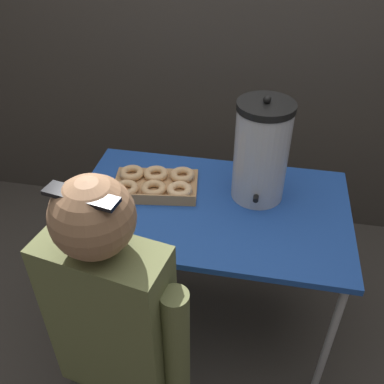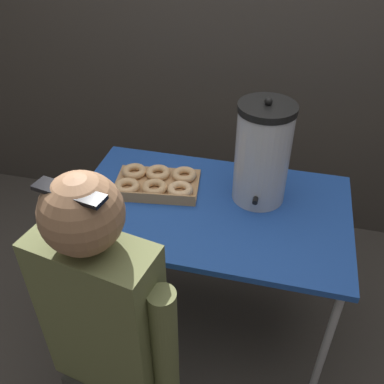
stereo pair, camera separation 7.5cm
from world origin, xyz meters
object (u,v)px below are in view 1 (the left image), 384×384
(donut_box, at_px, (155,183))
(coffee_urn, at_px, (261,152))
(person_seated, at_px, (115,341))
(cell_phone, at_px, (102,230))

(donut_box, relative_size, coffee_urn, 0.87)
(donut_box, bearing_deg, person_seated, -94.31)
(donut_box, xyz_separation_m, coffee_urn, (0.45, 0.03, 0.20))
(cell_phone, xyz_separation_m, person_seated, (0.18, -0.40, -0.12))
(donut_box, relative_size, cell_phone, 2.51)
(coffee_urn, xyz_separation_m, person_seated, (-0.41, -0.75, -0.33))
(cell_phone, bearing_deg, coffee_urn, 23.03)
(coffee_urn, distance_m, person_seated, 0.92)
(coffee_urn, bearing_deg, cell_phone, -148.77)
(donut_box, distance_m, person_seated, 0.73)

